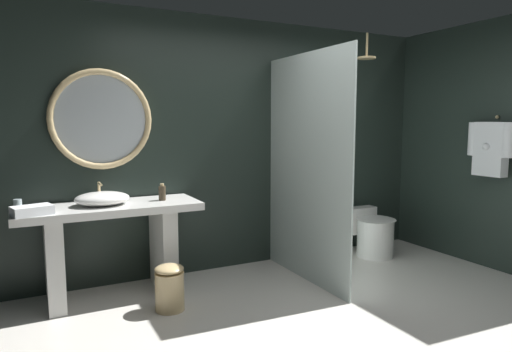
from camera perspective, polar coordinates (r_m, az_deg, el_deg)
The scene contains 14 objects.
ground_plane at distance 3.54m, azimuth 11.76°, elevation -19.13°, with size 5.76×5.76×0.00m, color silver.
back_wall_panel at distance 4.81m, azimuth -2.19°, elevation 3.96°, with size 4.80×0.10×2.60m, color #1E2823.
side_wall_right at distance 5.44m, azimuth 26.58°, elevation 3.57°, with size 0.10×2.47×2.60m, color #1E2823.
vanity_counter at distance 4.16m, azimuth -17.91°, elevation -7.49°, with size 1.53×0.59×0.83m.
vessel_sink at distance 4.08m, azimuth -18.93°, elevation -2.71°, with size 0.46×0.37×0.18m.
tumbler_cup at distance 4.07m, azimuth -27.98°, elevation -3.31°, with size 0.06×0.06×0.10m, color silver.
soap_dispenser at distance 4.19m, azimuth -11.82°, elevation -2.09°, with size 0.06×0.06×0.16m.
round_wall_mirror at distance 4.32m, azimuth -19.01°, elevation 6.79°, with size 0.91×0.06×0.91m.
shower_glass_panel at distance 4.35m, azimuth 6.43°, elevation 0.93°, with size 0.02×1.40×2.19m, color silver.
rain_shower_head at distance 5.19m, azimuth 13.85°, elevation 14.57°, with size 0.20×0.20×0.27m.
hanging_bathrobe at distance 5.19m, azimuth 27.63°, elevation 3.43°, with size 0.20×0.51×0.62m.
toilet at distance 5.43m, azimuth 14.51°, elevation -7.08°, with size 0.43×0.59×0.53m.
waste_bin at distance 3.87m, azimuth -10.90°, elevation -13.67°, with size 0.24×0.24×0.38m.
folded_hand_towel at distance 3.86m, azimuth -26.52°, elevation -3.94°, with size 0.28×0.18×0.07m, color white.
Camera 1 is at (-2.02, -2.46, 1.54)m, focal length 31.54 mm.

